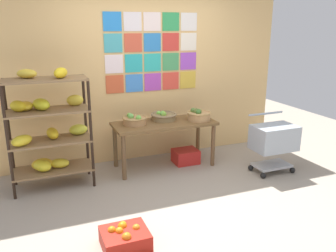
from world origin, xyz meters
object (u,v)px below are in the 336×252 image
object	(u,v)px
banana_shelf_unit	(47,127)
fruit_basket_right	(199,115)
fruit_basket_left	(164,116)
produce_crate_under_table	(186,156)
orange_crate_foreground	(125,238)
display_table	(164,128)
fruit_basket_back_right	(134,120)
shopping_cart	(274,140)

from	to	relation	value
banana_shelf_unit	fruit_basket_right	size ratio (longest dim) A/B	4.33
fruit_basket_left	produce_crate_under_table	size ratio (longest dim) A/B	1.06
produce_crate_under_table	fruit_basket_left	bearing A→B (deg)	157.17
banana_shelf_unit	orange_crate_foreground	bearing A→B (deg)	-71.58
fruit_basket_right	fruit_basket_left	world-z (taller)	fruit_basket_right
fruit_basket_left	produce_crate_under_table	distance (m)	0.71
display_table	produce_crate_under_table	xyz separation A→B (m)	(0.34, -0.00, -0.48)
display_table	fruit_basket_back_right	xyz separation A→B (m)	(-0.42, 0.05, 0.15)
produce_crate_under_table	orange_crate_foreground	size ratio (longest dim) A/B	0.84
fruit_basket_left	produce_crate_under_table	xyz separation A→B (m)	(0.31, -0.13, -0.63)
orange_crate_foreground	shopping_cart	distance (m)	2.60
fruit_basket_back_right	produce_crate_under_table	xyz separation A→B (m)	(0.77, -0.06, -0.63)
display_table	fruit_basket_back_right	world-z (taller)	fruit_basket_back_right
fruit_basket_right	fruit_basket_back_right	size ratio (longest dim) A/B	1.03
shopping_cart	fruit_basket_back_right	bearing A→B (deg)	143.61
fruit_basket_back_right	orange_crate_foreground	xyz separation A→B (m)	(-0.62, -1.76, -0.64)
fruit_basket_right	fruit_basket_back_right	bearing A→B (deg)	172.41
fruit_basket_right	fruit_basket_back_right	world-z (taller)	fruit_basket_right
fruit_basket_left	fruit_basket_back_right	world-z (taller)	fruit_basket_back_right
fruit_basket_right	shopping_cart	bearing A→B (deg)	-39.76
fruit_basket_left	shopping_cart	distance (m)	1.60
produce_crate_under_table	shopping_cart	xyz separation A→B (m)	(1.00, -0.76, 0.37)
fruit_basket_back_right	shopping_cart	size ratio (longest dim) A/B	0.42
fruit_basket_back_right	banana_shelf_unit	bearing A→B (deg)	-173.47
fruit_basket_left	fruit_basket_back_right	distance (m)	0.47
fruit_basket_left	orange_crate_foreground	world-z (taller)	fruit_basket_left
fruit_basket_right	shopping_cart	xyz separation A→B (m)	(0.83, -0.69, -0.27)
fruit_basket_right	orange_crate_foreground	xyz separation A→B (m)	(-1.56, -1.63, -0.66)
fruit_basket_right	shopping_cart	world-z (taller)	fruit_basket_right
fruit_basket_back_right	produce_crate_under_table	distance (m)	0.99
banana_shelf_unit	shopping_cart	size ratio (longest dim) A/B	1.87
orange_crate_foreground	produce_crate_under_table	bearing A→B (deg)	50.66
display_table	fruit_basket_right	world-z (taller)	fruit_basket_right
shopping_cart	banana_shelf_unit	bearing A→B (deg)	155.30
banana_shelf_unit	fruit_basket_right	xyz separation A→B (m)	(2.10, 0.01, -0.04)
fruit_basket_left	orange_crate_foreground	bearing A→B (deg)	-120.75
fruit_basket_left	fruit_basket_back_right	xyz separation A→B (m)	(-0.46, -0.07, 0.00)
produce_crate_under_table	orange_crate_foreground	xyz separation A→B (m)	(-1.39, -1.70, -0.01)
fruit_basket_back_right	shopping_cart	bearing A→B (deg)	-24.77
banana_shelf_unit	display_table	xyz separation A→B (m)	(1.59, 0.08, -0.21)
fruit_basket_back_right	shopping_cart	world-z (taller)	fruit_basket_back_right
fruit_basket_right	produce_crate_under_table	world-z (taller)	fruit_basket_right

